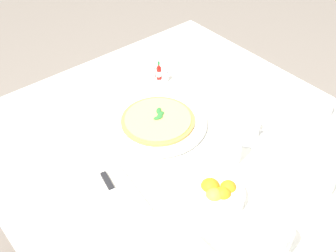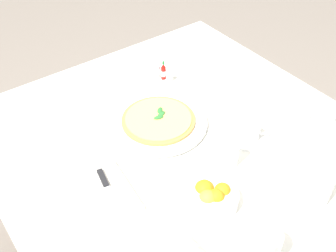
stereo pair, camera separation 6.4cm
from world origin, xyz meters
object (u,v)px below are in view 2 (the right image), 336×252
object	(u,v)px
water_glass_far_right	(320,189)
salt_shaker	(169,76)
pizza_plate	(158,122)
menu_card	(192,251)
napkin_folded	(108,192)
coffee_cup_left_edge	(248,132)
coffee_cup_far_left	(325,114)
water_glass_near_right	(264,251)
citrus_bowl	(212,197)
pepper_shaker	(158,71)
dinner_knife	(108,190)
pizza	(158,119)
hot_sauce_bottle	(163,72)
water_glass_center_back	(229,153)

from	to	relation	value
water_glass_far_right	salt_shaker	xyz separation A→B (m)	(-0.76, 0.02, -0.03)
pizza_plate	menu_card	distance (m)	0.54
salt_shaker	napkin_folded	bearing A→B (deg)	-53.76
coffee_cup_left_edge	napkin_folded	size ratio (longest dim) A/B	0.56
coffee_cup_far_left	water_glass_near_right	distance (m)	0.66
citrus_bowl	salt_shaker	world-z (taller)	citrus_bowl
pepper_shaker	dinner_knife	bearing A→B (deg)	-48.52
coffee_cup_left_edge	water_glass_far_right	bearing A→B (deg)	-5.39
dinner_knife	napkin_folded	bearing A→B (deg)	-180.00
salt_shaker	menu_card	xyz separation A→B (m)	(0.68, -0.43, 0.00)
coffee_cup_left_edge	water_glass_near_right	size ratio (longest dim) A/B	1.01
pizza	hot_sauce_bottle	size ratio (longest dim) A/B	3.19
pizza_plate	coffee_cup_left_edge	size ratio (longest dim) A/B	2.71
water_glass_far_right	water_glass_center_back	bearing A→B (deg)	-158.64
pizza_plate	menu_card	world-z (taller)	menu_card
pizza_plate	citrus_bowl	world-z (taller)	citrus_bowl
coffee_cup_far_left	pepper_shaker	distance (m)	0.67
coffee_cup_left_edge	hot_sauce_bottle	size ratio (longest dim) A/B	1.57
coffee_cup_left_edge	dinner_knife	world-z (taller)	coffee_cup_left_edge
water_glass_center_back	menu_card	distance (m)	0.37
citrus_bowl	hot_sauce_bottle	size ratio (longest dim) A/B	1.81
salt_shaker	pizza_plate	bearing A→B (deg)	-44.76
napkin_folded	salt_shaker	bearing A→B (deg)	132.75
salt_shaker	pepper_shaker	distance (m)	0.06
salt_shaker	pizza	bearing A→B (deg)	-44.75
coffee_cup_left_edge	water_glass_far_right	distance (m)	0.32
water_glass_center_back	hot_sauce_bottle	size ratio (longest dim) A/B	1.28
coffee_cup_far_left	water_glass_far_right	size ratio (longest dim) A/B	1.04
water_glass_near_right	pepper_shaker	world-z (taller)	water_glass_near_right
water_glass_center_back	pepper_shaker	size ratio (longest dim) A/B	1.89
pepper_shaker	water_glass_center_back	bearing A→B (deg)	-10.82
hot_sauce_bottle	pizza_plate	bearing A→B (deg)	-39.45
coffee_cup_left_edge	citrus_bowl	size ratio (longest dim) A/B	0.87
napkin_folded	pepper_shaker	distance (m)	0.64
pizza	citrus_bowl	size ratio (longest dim) A/B	1.77
dinner_knife	citrus_bowl	world-z (taller)	citrus_bowl
water_glass_center_back	pizza_plate	bearing A→B (deg)	-166.34
pizza	coffee_cup_far_left	bearing A→B (deg)	55.99
citrus_bowl	menu_card	size ratio (longest dim) A/B	1.67
pizza	hot_sauce_bottle	world-z (taller)	hot_sauce_bottle
citrus_bowl	salt_shaker	distance (m)	0.64
coffee_cup_far_left	coffee_cup_left_edge	bearing A→B (deg)	-107.60
pizza	salt_shaker	distance (m)	0.28
coffee_cup_left_edge	napkin_folded	world-z (taller)	coffee_cup_left_edge
pizza_plate	coffee_cup_far_left	world-z (taller)	coffee_cup_far_left
water_glass_far_right	napkin_folded	bearing A→B (deg)	-128.74
coffee_cup_left_edge	water_glass_far_right	size ratio (longest dim) A/B	1.04
napkin_folded	menu_card	size ratio (longest dim) A/B	2.59
coffee_cup_left_edge	dinner_knife	distance (m)	0.52
dinner_knife	salt_shaker	xyz separation A→B (m)	(-0.37, 0.50, 0.00)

